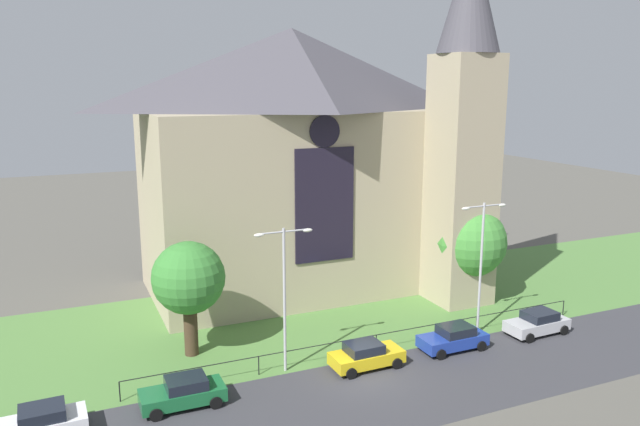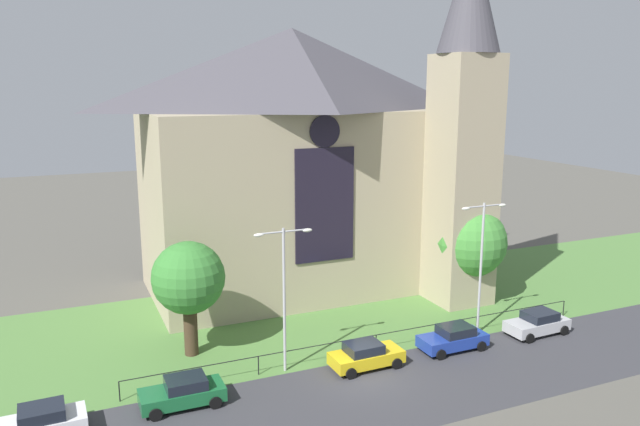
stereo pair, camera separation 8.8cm
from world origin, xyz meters
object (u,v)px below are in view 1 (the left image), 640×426
Objects in this scene: tree_right_near at (471,242)px; streetlamp_far at (482,252)px; parked_car_blue at (453,338)px; tree_left_near at (189,279)px; parked_car_white at (39,423)px; church_building at (305,159)px; parked_car_yellow at (366,355)px; parked_car_green at (183,392)px; parked_car_silver at (537,323)px; streetlamp_near at (284,282)px.

streetlamp_far reaches higher than tree_right_near.
tree_right_near is 9.65m from parked_car_blue.
tree_left_near is 1.64× the size of parked_car_white.
parked_car_yellow is at bearing -98.90° from church_building.
parked_car_blue is (23.14, 0.43, 0.00)m from parked_car_white.
tree_left_near is at bearing -141.09° from church_building.
tree_right_near is 23.78m from parked_car_green.
church_building reaches higher than tree_left_near.
streetlamp_far is 2.04× the size of parked_car_white.
streetlamp_far is at bearing -13.54° from tree_left_near.
parked_car_white is at bearing -166.60° from tree_right_near.
parked_car_silver is (0.46, -6.69, -3.87)m from tree_right_near.
church_building is 17.67m from parked_car_yellow.
parked_car_green is at bearing 179.66° from parked_car_yellow.
church_building is at bearing 63.20° from streetlamp_near.
church_building is at bearing 79.91° from parked_car_yellow.
streetlamp_far is at bearing -121.05° from tree_right_near.
streetlamp_near reaches higher than tree_right_near.
tree_left_near is 7.32m from parked_car_green.
parked_car_silver is (6.45, -0.18, 0.00)m from parked_car_blue.
parked_car_yellow is 1.01× the size of parked_car_blue.
tree_right_near reaches higher than parked_car_blue.
parked_car_yellow and parked_car_silver have the same top height.
church_building is 15.63m from streetlamp_near.
tree_left_near is 0.80× the size of streetlamp_far.
parked_car_white is 17.10m from parked_car_yellow.
parked_car_white is (-19.39, -15.10, -9.53)m from church_building.
streetlamp_far is 2.04× the size of parked_car_silver.
church_building reaches higher than parked_car_green.
tree_right_near is 5.97m from streetlamp_far.
tree_right_near is (9.73, -8.16, -5.66)m from church_building.
parked_car_white is at bearing -175.89° from streetlamp_far.
streetlamp_near is at bearing 160.14° from parked_car_yellow.
tree_right_near is at bearing 27.34° from parked_car_yellow.
parked_car_white is 29.59m from parked_car_silver.
parked_car_silver is at bearing 179.01° from parked_car_white.
tree_left_near is at bearing -144.96° from parked_car_white.
tree_right_near reaches higher than parked_car_silver.
streetlamp_near is at bearing -162.85° from tree_right_near.
streetlamp_far is 6.11m from parked_car_silver.
streetlamp_far is at bearing -177.37° from parked_car_white.
parked_car_white and parked_car_silver have the same top height.
parked_car_silver is (10.19, -14.85, -9.53)m from church_building.
streetlamp_far is 5.76m from parked_car_blue.
parked_car_green is at bearing -175.19° from streetlamp_far.
parked_car_blue is (-2.94, -1.44, -4.73)m from streetlamp_far.
tree_left_near is 11.08m from parked_car_white.
church_building reaches higher than streetlamp_near.
tree_left_near reaches higher than parked_car_yellow.
streetlamp_near is at bearing -116.80° from church_building.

